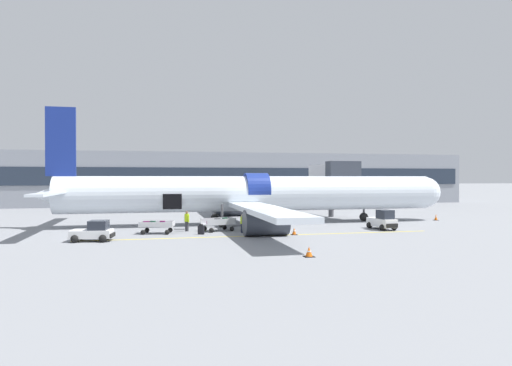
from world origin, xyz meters
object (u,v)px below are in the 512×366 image
at_px(baggage_tug_lead, 94,232).
at_px(ground_crew_driver, 247,218).
at_px(baggage_cart_queued, 157,227).
at_px(ground_crew_loader_a, 242,223).
at_px(suitcase_on_tarmac_upright, 201,230).
at_px(ground_crew_loader_b, 187,221).
at_px(baggage_tug_mid, 383,221).
at_px(baggage_cart_loading, 219,224).
at_px(airplane, 250,195).

distance_m(baggage_tug_lead, ground_crew_driver, 13.86).
distance_m(baggage_cart_queued, ground_crew_loader_a, 6.98).
bearing_deg(suitcase_on_tarmac_upright, ground_crew_driver, 39.57).
bearing_deg(suitcase_on_tarmac_upright, ground_crew_loader_b, 111.38).
relative_size(baggage_tug_mid, suitcase_on_tarmac_upright, 3.84).
relative_size(baggage_cart_loading, ground_crew_loader_b, 2.15).
height_order(airplane, ground_crew_driver, airplane).
bearing_deg(ground_crew_driver, suitcase_on_tarmac_upright, -140.43).
height_order(baggage_tug_mid, ground_crew_loader_b, baggage_tug_mid).
relative_size(baggage_cart_loading, ground_crew_loader_a, 2.38).
relative_size(airplane, ground_crew_driver, 23.82).
relative_size(baggage_tug_lead, suitcase_on_tarmac_upright, 3.76).
bearing_deg(ground_crew_driver, baggage_cart_loading, -147.35).
xyz_separation_m(airplane, baggage_cart_queued, (-9.03, -5.87, -2.32)).
bearing_deg(baggage_cart_loading, baggage_tug_mid, -7.89).
relative_size(baggage_cart_loading, suitcase_on_tarmac_upright, 4.42).
bearing_deg(ground_crew_driver, baggage_tug_mid, -18.48).
xyz_separation_m(baggage_tug_lead, baggage_cart_queued, (4.51, 3.43, -0.10)).
xyz_separation_m(airplane, ground_crew_loader_a, (-2.14, -6.91, -2.06)).
bearing_deg(airplane, ground_crew_loader_a, -107.18).
bearing_deg(ground_crew_loader_b, baggage_cart_queued, -155.80).
bearing_deg(airplane, baggage_cart_queued, -146.99).
bearing_deg(baggage_tug_mid, baggage_cart_loading, 172.11).
bearing_deg(suitcase_on_tarmac_upright, baggage_tug_lead, -165.23).
distance_m(airplane, baggage_tug_lead, 16.58).
bearing_deg(ground_crew_driver, baggage_tug_lead, -154.85).
distance_m(ground_crew_loader_a, ground_crew_driver, 3.68).
xyz_separation_m(airplane, baggage_cart_loading, (-3.86, -5.24, -2.29)).
distance_m(baggage_tug_mid, baggage_cart_loading, 14.41).
xyz_separation_m(baggage_cart_loading, ground_crew_loader_b, (-2.69, 0.49, 0.32)).
bearing_deg(ground_crew_driver, ground_crew_loader_a, -108.02).
bearing_deg(ground_crew_loader_a, baggage_tug_lead, -168.17).
xyz_separation_m(baggage_cart_queued, suitcase_on_tarmac_upright, (3.44, -1.34, -0.19)).
relative_size(baggage_tug_mid, baggage_cart_queued, 0.85).
height_order(airplane, baggage_cart_loading, airplane).
xyz_separation_m(baggage_tug_lead, suitcase_on_tarmac_upright, (7.96, 2.10, -0.29)).
xyz_separation_m(baggage_tug_mid, suitcase_on_tarmac_upright, (-16.00, 0.02, -0.37)).
xyz_separation_m(airplane, baggage_tug_lead, (-13.54, -9.30, -2.22)).
distance_m(baggage_cart_queued, ground_crew_loader_b, 2.75).
bearing_deg(baggage_cart_loading, baggage_tug_lead, -157.27).
distance_m(baggage_cart_queued, ground_crew_driver, 8.41).
bearing_deg(airplane, baggage_cart_loading, -126.37).
relative_size(baggage_tug_lead, baggage_tug_mid, 0.98).
bearing_deg(baggage_cart_queued, baggage_cart_loading, 6.87).
bearing_deg(baggage_cart_queued, ground_crew_driver, 17.01).
bearing_deg(ground_crew_loader_a, baggage_cart_queued, 171.39).
relative_size(baggage_tug_mid, ground_crew_loader_a, 2.06).
relative_size(ground_crew_driver, suitcase_on_tarmac_upright, 2.07).
xyz_separation_m(baggage_tug_mid, baggage_cart_queued, (-19.44, 1.35, -0.19)).
xyz_separation_m(baggage_tug_mid, ground_crew_loader_b, (-16.96, 2.47, 0.16)).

